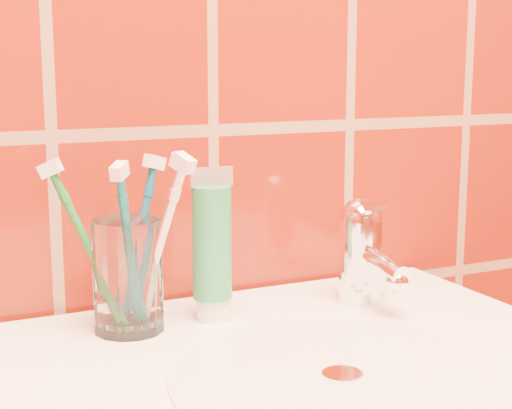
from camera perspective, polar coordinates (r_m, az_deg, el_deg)
glass_tumbler at (r=0.80m, az=-9.29°, el=-5.12°), size 0.08×0.08×0.12m
toothpaste_tube at (r=0.82m, az=-3.22°, el=-3.27°), size 0.05×0.04×0.16m
faucet at (r=0.89m, az=7.76°, el=-3.12°), size 0.05×0.11×0.12m
toothbrush_0 at (r=0.77m, az=-9.20°, el=-3.39°), size 0.09×0.10×0.19m
toothbrush_1 at (r=0.77m, az=-7.13°, el=-3.06°), size 0.11×0.16×0.21m
toothbrush_2 at (r=0.82m, az=-8.51°, el=-2.72°), size 0.11×0.10×0.19m
toothbrush_3 at (r=0.79m, az=-11.99°, el=-3.23°), size 0.15×0.13×0.19m
toothbrush_4 at (r=0.77m, az=-7.06°, el=-3.05°), size 0.11×0.17×0.21m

